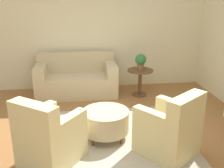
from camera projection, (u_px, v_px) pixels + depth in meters
name	position (u px, v px, depth m)	size (l,w,h in m)	color
ground_plane	(107.00, 139.00, 4.26)	(16.00, 16.00, 0.00)	#996638
wall_back	(95.00, 31.00, 6.34)	(9.28, 0.12, 2.80)	beige
rug	(107.00, 138.00, 4.25)	(2.63, 2.30, 0.01)	#B2A893
couch	(77.00, 80.00, 6.11)	(1.82, 0.89, 0.94)	#C6B289
armchair_left	(49.00, 138.00, 3.53)	(1.00, 1.01, 0.96)	beige
armchair_right	(170.00, 131.00, 3.74)	(1.00, 1.01, 0.96)	beige
ottoman_table	(106.00, 121.00, 4.20)	(0.75, 0.75, 0.47)	#C6B289
side_table	(140.00, 78.00, 6.00)	(0.59, 0.59, 0.61)	brown
potted_plant_on_side_table	(141.00, 61.00, 5.87)	(0.25, 0.25, 0.36)	brown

